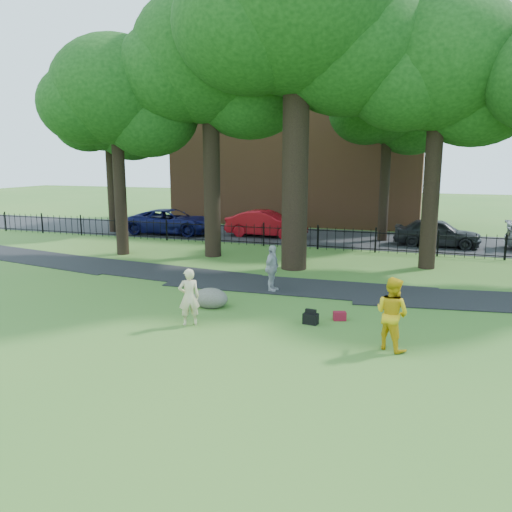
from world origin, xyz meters
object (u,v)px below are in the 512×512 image
(lamppost, at_px, (122,215))
(red_sedan, at_px, (266,224))
(big_tree, at_px, (301,21))
(boulder, at_px, (211,297))
(man, at_px, (392,313))
(woman, at_px, (189,297))

(lamppost, height_order, red_sedan, lamppost)
(big_tree, height_order, boulder, big_tree)
(man, bearing_deg, lamppost, -1.44)
(woman, distance_m, boulder, 1.93)
(boulder, bearing_deg, woman, -85.03)
(big_tree, bearing_deg, woman, -97.41)
(woman, relative_size, lamppost, 0.42)
(woman, height_order, boulder, woman)
(big_tree, xyz_separation_m, woman, (-1.09, -8.38, -9.31))
(man, bearing_deg, boulder, 14.03)
(boulder, height_order, lamppost, lamppost)
(boulder, height_order, red_sedan, red_sedan)
(lamppost, distance_m, red_sedan, 9.12)
(man, height_order, red_sedan, man)
(boulder, bearing_deg, lamppost, 137.87)
(woman, distance_m, man, 5.64)
(red_sedan, bearing_deg, boulder, -167.34)
(big_tree, distance_m, man, 13.28)
(red_sedan, bearing_deg, woman, -167.98)
(woman, xyz_separation_m, man, (5.64, -0.04, 0.10))
(woman, height_order, lamppost, lamppost)
(big_tree, bearing_deg, boulder, -100.86)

